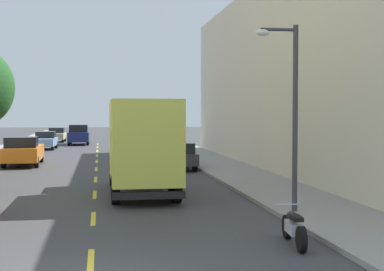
{
  "coord_description": "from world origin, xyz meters",
  "views": [
    {
      "loc": [
        0.21,
        -10.28,
        3.18
      ],
      "look_at": [
        6.21,
        27.16,
        1.61
      ],
      "focal_mm": 53.99,
      "sensor_mm": 36.0,
      "label": 1
    }
  ],
  "objects_px": {
    "street_lamp": "(290,101)",
    "parked_wagon_charcoal": "(176,154)",
    "parked_sedan_burgundy": "(157,145)",
    "parked_suv_forest": "(139,132)",
    "parked_hatchback_sky": "(45,140)",
    "parked_motorcycle": "(294,228)",
    "parked_hatchback_champagne": "(57,135)",
    "parked_pickup_orange": "(23,152)",
    "moving_navy_sedan": "(79,134)",
    "delivery_box_truck": "(142,143)",
    "parked_sedan_silver": "(149,139)"
  },
  "relations": [
    {
      "from": "parked_suv_forest",
      "to": "parked_wagon_charcoal",
      "type": "height_order",
      "value": "parked_suv_forest"
    },
    {
      "from": "delivery_box_truck",
      "to": "parked_hatchback_sky",
      "type": "xyz_separation_m",
      "value": [
        -6.15,
        28.08,
        -1.24
      ]
    },
    {
      "from": "parked_hatchback_champagne",
      "to": "parked_sedan_silver",
      "type": "distance_m",
      "value": 14.27
    },
    {
      "from": "delivery_box_truck",
      "to": "parked_pickup_orange",
      "type": "bearing_deg",
      "value": 114.72
    },
    {
      "from": "street_lamp",
      "to": "parked_wagon_charcoal",
      "type": "height_order",
      "value": "street_lamp"
    },
    {
      "from": "street_lamp",
      "to": "parked_motorcycle",
      "type": "height_order",
      "value": "street_lamp"
    },
    {
      "from": "parked_suv_forest",
      "to": "parked_pickup_orange",
      "type": "xyz_separation_m",
      "value": [
        -8.7,
        -28.37,
        -0.16
      ]
    },
    {
      "from": "parked_hatchback_champagne",
      "to": "parked_wagon_charcoal",
      "type": "xyz_separation_m",
      "value": [
        8.65,
        -30.3,
        0.05
      ]
    },
    {
      "from": "parked_wagon_charcoal",
      "to": "parked_motorcycle",
      "type": "relative_size",
      "value": 2.3
    },
    {
      "from": "parked_suv_forest",
      "to": "moving_navy_sedan",
      "type": "bearing_deg",
      "value": -132.26
    },
    {
      "from": "parked_suv_forest",
      "to": "street_lamp",
      "type": "bearing_deg",
      "value": -88.16
    },
    {
      "from": "parked_wagon_charcoal",
      "to": "parked_suv_forest",
      "type": "bearing_deg",
      "value": 89.9
    },
    {
      "from": "parked_hatchback_sky",
      "to": "parked_motorcycle",
      "type": "relative_size",
      "value": 1.97
    },
    {
      "from": "parked_hatchback_champagne",
      "to": "parked_suv_forest",
      "type": "height_order",
      "value": "parked_suv_forest"
    },
    {
      "from": "parked_sedan_burgundy",
      "to": "parked_sedan_silver",
      "type": "height_order",
      "value": "same"
    },
    {
      "from": "delivery_box_truck",
      "to": "parked_motorcycle",
      "type": "bearing_deg",
      "value": -71.68
    },
    {
      "from": "parked_sedan_burgundy",
      "to": "parked_wagon_charcoal",
      "type": "relative_size",
      "value": 0.95
    },
    {
      "from": "parked_sedan_burgundy",
      "to": "parked_suv_forest",
      "type": "relative_size",
      "value": 0.93
    },
    {
      "from": "parked_sedan_burgundy",
      "to": "parked_hatchback_sky",
      "type": "relative_size",
      "value": 1.11
    },
    {
      "from": "street_lamp",
      "to": "parked_suv_forest",
      "type": "distance_m",
      "value": 46.73
    },
    {
      "from": "parked_hatchback_champagne",
      "to": "moving_navy_sedan",
      "type": "distance_m",
      "value": 5.87
    },
    {
      "from": "parked_suv_forest",
      "to": "parked_pickup_orange",
      "type": "distance_m",
      "value": 29.67
    },
    {
      "from": "delivery_box_truck",
      "to": "parked_sedan_silver",
      "type": "height_order",
      "value": "delivery_box_truck"
    },
    {
      "from": "parked_wagon_charcoal",
      "to": "parked_motorcycle",
      "type": "height_order",
      "value": "parked_wagon_charcoal"
    },
    {
      "from": "parked_motorcycle",
      "to": "parked_wagon_charcoal",
      "type": "bearing_deg",
      "value": 91.17
    },
    {
      "from": "parked_sedan_burgundy",
      "to": "parked_suv_forest",
      "type": "height_order",
      "value": "parked_suv_forest"
    },
    {
      "from": "delivery_box_truck",
      "to": "parked_suv_forest",
      "type": "height_order",
      "value": "delivery_box_truck"
    },
    {
      "from": "parked_sedan_burgundy",
      "to": "parked_pickup_orange",
      "type": "relative_size",
      "value": 0.84
    },
    {
      "from": "parked_hatchback_champagne",
      "to": "parked_pickup_orange",
      "type": "distance_m",
      "value": 26.83
    },
    {
      "from": "street_lamp",
      "to": "moving_navy_sedan",
      "type": "xyz_separation_m",
      "value": [
        -7.72,
        39.79,
        -2.5
      ]
    },
    {
      "from": "parked_pickup_orange",
      "to": "moving_navy_sedan",
      "type": "distance_m",
      "value": 21.66
    },
    {
      "from": "parked_hatchback_sky",
      "to": "parked_suv_forest",
      "type": "bearing_deg",
      "value": 56.91
    },
    {
      "from": "delivery_box_truck",
      "to": "parked_sedan_silver",
      "type": "relative_size",
      "value": 1.56
    },
    {
      "from": "parked_sedan_silver",
      "to": "parked_wagon_charcoal",
      "type": "height_order",
      "value": "parked_wagon_charcoal"
    },
    {
      "from": "delivery_box_truck",
      "to": "parked_hatchback_sky",
      "type": "relative_size",
      "value": 1.75
    },
    {
      "from": "delivery_box_truck",
      "to": "parked_wagon_charcoal",
      "type": "relative_size",
      "value": 1.5
    },
    {
      "from": "parked_hatchback_sky",
      "to": "moving_navy_sedan",
      "type": "xyz_separation_m",
      "value": [
        2.55,
        6.62,
        0.23
      ]
    },
    {
      "from": "delivery_box_truck",
      "to": "parked_pickup_orange",
      "type": "relative_size",
      "value": 1.33
    },
    {
      "from": "parked_hatchback_sky",
      "to": "parked_wagon_charcoal",
      "type": "bearing_deg",
      "value": -64.59
    },
    {
      "from": "parked_sedan_silver",
      "to": "street_lamp",
      "type": "bearing_deg",
      "value": -87.52
    },
    {
      "from": "parked_sedan_burgundy",
      "to": "parked_sedan_silver",
      "type": "relative_size",
      "value": 0.99
    },
    {
      "from": "parked_hatchback_champagne",
      "to": "parked_sedan_burgundy",
      "type": "bearing_deg",
      "value": -67.2
    },
    {
      "from": "parked_sedan_silver",
      "to": "parked_hatchback_champagne",
      "type": "bearing_deg",
      "value": 127.77
    },
    {
      "from": "parked_suv_forest",
      "to": "parked_sedan_burgundy",
      "type": "bearing_deg",
      "value": -90.26
    },
    {
      "from": "parked_wagon_charcoal",
      "to": "parked_pickup_orange",
      "type": "bearing_deg",
      "value": 158.15
    },
    {
      "from": "parked_sedan_burgundy",
      "to": "street_lamp",
      "type": "bearing_deg",
      "value": -86.29
    },
    {
      "from": "parked_pickup_orange",
      "to": "parked_hatchback_sky",
      "type": "bearing_deg",
      "value": 90.31
    },
    {
      "from": "parked_sedan_burgundy",
      "to": "parked_suv_forest",
      "type": "distance_m",
      "value": 22.01
    },
    {
      "from": "parked_sedan_silver",
      "to": "parked_motorcycle",
      "type": "bearing_deg",
      "value": -89.55
    },
    {
      "from": "parked_hatchback_champagne",
      "to": "parked_motorcycle",
      "type": "xyz_separation_m",
      "value": [
        9.03,
        -48.93,
        -0.35
      ]
    }
  ]
}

